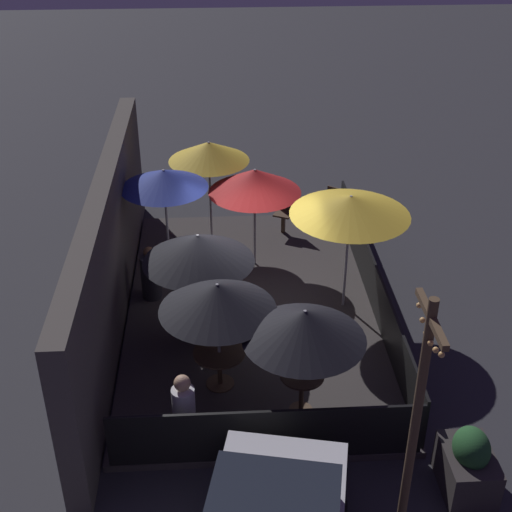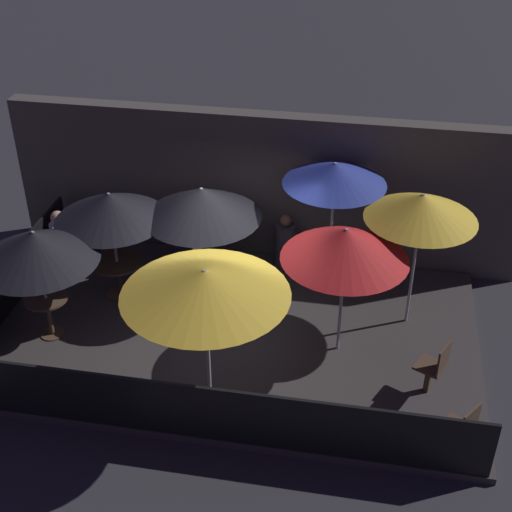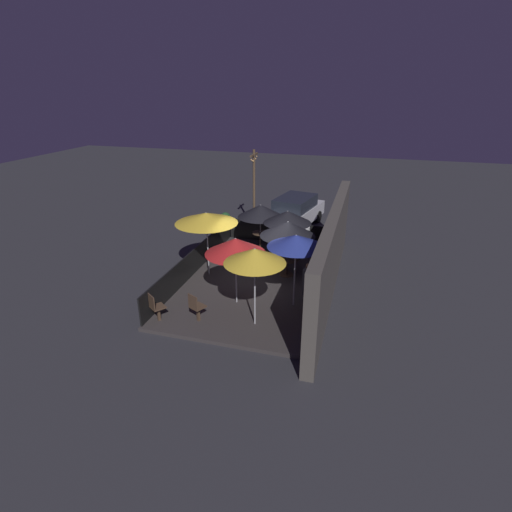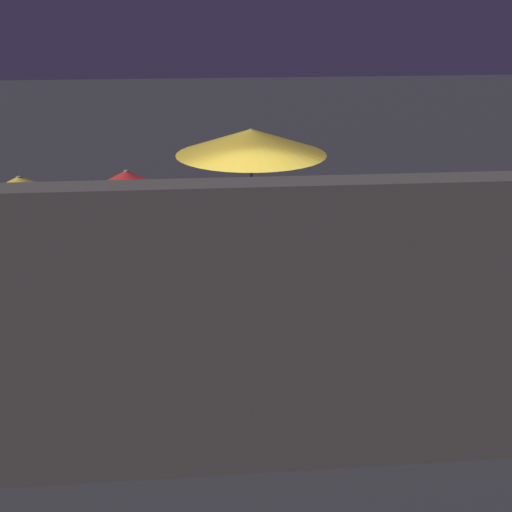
{
  "view_description": "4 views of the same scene",
  "coord_description": "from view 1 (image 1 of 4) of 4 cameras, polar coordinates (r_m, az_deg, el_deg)",
  "views": [
    {
      "loc": [
        -11.82,
        0.61,
        8.32
      ],
      "look_at": [
        0.64,
        -0.11,
        0.97
      ],
      "focal_mm": 50.0,
      "sensor_mm": 36.0,
      "label": 1
    },
    {
      "loc": [
        2.05,
        -9.29,
        7.71
      ],
      "look_at": [
        0.29,
        0.43,
        1.38
      ],
      "focal_mm": 50.0,
      "sensor_mm": 36.0,
      "label": 2
    },
    {
      "loc": [
        12.79,
        3.68,
        6.78
      ],
      "look_at": [
        -0.17,
        -0.03,
        1.01
      ],
      "focal_mm": 28.0,
      "sensor_mm": 36.0,
      "label": 3
    },
    {
      "loc": [
        0.93,
        8.76,
        4.57
      ],
      "look_at": [
        0.13,
        0.15,
        1.29
      ],
      "focal_mm": 50.0,
      "sensor_mm": 36.0,
      "label": 4
    }
  ],
  "objects": [
    {
      "name": "ground_plane",
      "position": [
        14.47,
        -0.3,
        -4.6
      ],
      "size": [
        60.0,
        60.0,
        0.0
      ],
      "primitive_type": "plane",
      "color": "#2D2D33"
    },
    {
      "name": "patio_deck",
      "position": [
        14.44,
        -0.3,
        -4.4
      ],
      "size": [
        8.13,
        4.96,
        0.12
      ],
      "color": "#383333",
      "rests_on": "ground_plane"
    },
    {
      "name": "building_wall",
      "position": [
        13.82,
        -11.61,
        0.15
      ],
      "size": [
        9.73,
        0.36,
        2.96
      ],
      "color": "#4C4742",
      "rests_on": "ground_plane"
    },
    {
      "name": "fence_front",
      "position": [
        14.45,
        9.39,
        -2.28
      ],
      "size": [
        7.93,
        0.05,
        0.95
      ],
      "color": "black",
      "rests_on": "patio_deck"
    },
    {
      "name": "fence_side_left",
      "position": [
        11.0,
        0.85,
        -14.13
      ],
      "size": [
        0.05,
        4.76,
        0.95
      ],
      "color": "black",
      "rests_on": "patio_deck"
    },
    {
      "name": "patio_umbrella_0",
      "position": [
        11.0,
        3.89,
        -5.52
      ],
      "size": [
        1.96,
        1.96,
        2.01
      ],
      "color": "#B2B2B7",
      "rests_on": "patio_deck"
    },
    {
      "name": "patio_umbrella_1",
      "position": [
        12.77,
        -4.66,
        0.61
      ],
      "size": [
        2.04,
        2.04,
        2.13
      ],
      "color": "#B2B2B7",
      "rests_on": "patio_deck"
    },
    {
      "name": "patio_umbrella_2",
      "position": [
        11.5,
        -3.11,
        -3.31
      ],
      "size": [
        1.94,
        1.94,
        2.06
      ],
      "color": "#B2B2B7",
      "rests_on": "patio_deck"
    },
    {
      "name": "patio_umbrella_3",
      "position": [
        13.48,
        7.56,
        4.04
      ],
      "size": [
        2.29,
        2.29,
        2.45
      ],
      "color": "#B2B2B7",
      "rests_on": "patio_deck"
    },
    {
      "name": "patio_umbrella_4",
      "position": [
        14.95,
        -0.1,
        6.03
      ],
      "size": [
        1.97,
        1.97,
        2.27
      ],
      "color": "#B2B2B7",
      "rests_on": "patio_deck"
    },
    {
      "name": "patio_umbrella_5",
      "position": [
        15.85,
        -3.8,
        8.34
      ],
      "size": [
        1.8,
        1.8,
        2.46
      ],
      "color": "#B2B2B7",
      "rests_on": "patio_deck"
    },
    {
      "name": "patio_umbrella_6",
      "position": [
        14.56,
        -7.39,
        6.13
      ],
      "size": [
        1.8,
        1.8,
        2.45
      ],
      "color": "#B2B2B7",
      "rests_on": "patio_deck"
    },
    {
      "name": "dining_table_0",
      "position": [
        11.72,
        3.7,
        -10.09
      ],
      "size": [
        0.72,
        0.72,
        0.76
      ],
      "color": "#4C3828",
      "rests_on": "patio_deck"
    },
    {
      "name": "dining_table_1",
      "position": [
        13.46,
        -4.43,
        -4.15
      ],
      "size": [
        0.99,
        0.99,
        0.71
      ],
      "color": "#4C3828",
      "rests_on": "patio_deck"
    },
    {
      "name": "dining_table_2",
      "position": [
        12.24,
        -2.94,
        -8.17
      ],
      "size": [
        0.89,
        0.89,
        0.71
      ],
      "color": "#4C3828",
      "rests_on": "patio_deck"
    },
    {
      "name": "patio_chair_0",
      "position": [
        17.4,
        6.1,
        4.08
      ],
      "size": [
        0.56,
        0.56,
        0.93
      ],
      "rotation": [
        0.0,
        0.0,
        2.51
      ],
      "color": "#4C3828",
      "rests_on": "patio_deck"
    },
    {
      "name": "patio_chair_1",
      "position": [
        16.97,
        2.29,
        3.59
      ],
      "size": [
        0.54,
        0.54,
        0.95
      ],
      "rotation": [
        0.0,
        0.0,
        2.69
      ],
      "color": "#4C3828",
      "rests_on": "patio_deck"
    },
    {
      "name": "patron_0",
      "position": [
        14.64,
        -8.41,
        -1.54
      ],
      "size": [
        0.54,
        0.54,
        1.17
      ],
      "rotation": [
        0.0,
        0.0,
        4.26
      ],
      "color": "#333338",
      "rests_on": "patio_deck"
    },
    {
      "name": "patron_1",
      "position": [
        11.26,
        -5.77,
        -12.27
      ],
      "size": [
        0.45,
        0.45,
        1.28
      ],
      "rotation": [
        0.0,
        0.0,
        5.97
      ],
      "color": "silver",
      "rests_on": "patio_deck"
    },
    {
      "name": "planter_box",
      "position": [
        11.17,
        16.59,
        -15.69
      ],
      "size": [
        1.01,
        0.71,
        1.11
      ],
      "color": "#332D2D",
      "rests_on": "ground_plane"
    },
    {
      "name": "light_post",
      "position": [
        9.02,
        12.65,
        -12.8
      ],
      "size": [
        1.1,
        0.12,
        4.02
      ],
      "color": "brown",
      "rests_on": "ground_plane"
    }
  ]
}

